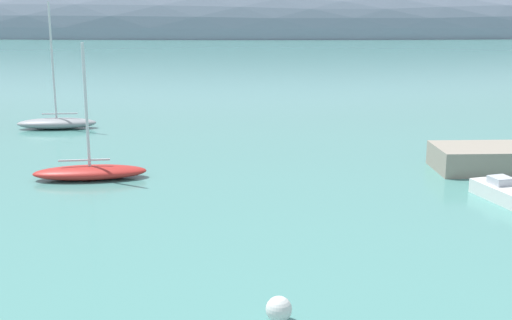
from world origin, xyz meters
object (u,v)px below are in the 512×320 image
object	(u,v)px
sailboat_red_outer_mooring	(90,171)
mooring_buoy_white	(279,309)
sailboat_grey_near_shore	(57,122)
motorboat_white_alongside_breakwater	(508,194)

from	to	relation	value
sailboat_red_outer_mooring	mooring_buoy_white	world-z (taller)	sailboat_red_outer_mooring
mooring_buoy_white	sailboat_red_outer_mooring	bearing A→B (deg)	121.78
sailboat_grey_near_shore	motorboat_white_alongside_breakwater	bearing A→B (deg)	139.87
sailboat_red_outer_mooring	mooring_buoy_white	bearing A→B (deg)	-67.06
sailboat_red_outer_mooring	motorboat_white_alongside_breakwater	distance (m)	23.12
motorboat_white_alongside_breakwater	mooring_buoy_white	world-z (taller)	motorboat_white_alongside_breakwater
sailboat_red_outer_mooring	motorboat_white_alongside_breakwater	size ratio (longest dim) A/B	1.62
sailboat_grey_near_shore	sailboat_red_outer_mooring	bearing A→B (deg)	106.77
motorboat_white_alongside_breakwater	sailboat_grey_near_shore	bearing A→B (deg)	38.24
motorboat_white_alongside_breakwater	mooring_buoy_white	xyz separation A→B (m)	(-11.99, -13.47, 0.01)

